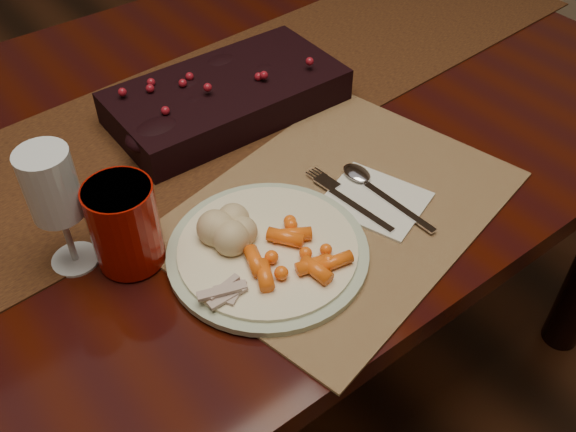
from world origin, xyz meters
TOP-DOWN VIEW (x-y plane):
  - floor at (0.00, 0.00)m, footprint 5.00×5.00m
  - dining_table at (0.00, 0.00)m, footprint 1.80×1.00m
  - table_runner at (0.05, 0.04)m, footprint 1.80×0.47m
  - centerpiece at (0.14, 0.02)m, footprint 0.39×0.21m
  - placemat_main at (0.13, -0.28)m, footprint 0.56×0.46m
  - dinner_plate at (-0.01, -0.29)m, footprint 0.30×0.30m
  - baby_carrots at (-0.00, -0.33)m, footprint 0.14×0.13m
  - mashed_potatoes at (-0.05, -0.25)m, footprint 0.10×0.10m
  - turkey_shreds at (-0.09, -0.34)m, footprint 0.07×0.06m
  - napkin at (0.18, -0.30)m, footprint 0.16×0.17m
  - fork at (0.14, -0.29)m, footprint 0.04×0.15m
  - spoon at (0.19, -0.31)m, footprint 0.04×0.17m
  - red_cup at (-0.15, -0.19)m, footprint 0.11×0.11m
  - wine_glass at (-0.22, -0.14)m, footprint 0.07×0.07m

SIDE VIEW (x-z plane):
  - floor at x=0.00m, z-range 0.00..0.00m
  - dining_table at x=0.00m, z-range 0.00..0.75m
  - table_runner at x=0.05m, z-range 0.75..0.75m
  - placemat_main at x=0.13m, z-range 0.75..0.75m
  - napkin at x=0.18m, z-range 0.75..0.76m
  - fork at x=0.14m, z-range 0.76..0.76m
  - spoon at x=0.19m, z-range 0.76..0.76m
  - dinner_plate at x=-0.01m, z-range 0.75..0.77m
  - turkey_shreds at x=-0.09m, z-range 0.77..0.78m
  - baby_carrots at x=0.00m, z-range 0.77..0.79m
  - centerpiece at x=0.14m, z-range 0.75..0.83m
  - mashed_potatoes at x=-0.05m, z-range 0.77..0.82m
  - red_cup at x=-0.15m, z-range 0.75..0.88m
  - wine_glass at x=-0.22m, z-range 0.75..0.93m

